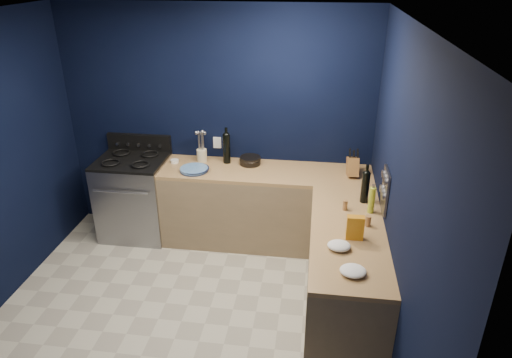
% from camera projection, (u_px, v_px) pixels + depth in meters
% --- Properties ---
extents(floor, '(3.50, 3.50, 0.02)m').
position_uv_depth(floor, '(181.00, 322.00, 4.19)').
color(floor, '#B3AF9C').
rests_on(floor, ground).
extents(ceiling, '(3.50, 3.50, 0.02)m').
position_uv_depth(ceiling, '(154.00, 20.00, 3.06)').
color(ceiling, silver).
rests_on(ceiling, ground).
extents(wall_back, '(3.50, 0.02, 2.60)m').
position_uv_depth(wall_back, '(217.00, 124.00, 5.20)').
color(wall_back, black).
rests_on(wall_back, ground).
extents(wall_right, '(0.02, 3.50, 2.60)m').
position_uv_depth(wall_right, '(399.00, 209.00, 3.41)').
color(wall_right, black).
rests_on(wall_right, ground).
extents(cab_back, '(2.30, 0.63, 0.86)m').
position_uv_depth(cab_back, '(266.00, 208.00, 5.21)').
color(cab_back, '#836C4D').
rests_on(cab_back, floor).
extents(top_back, '(2.30, 0.63, 0.04)m').
position_uv_depth(top_back, '(266.00, 172.00, 5.02)').
color(top_back, brown).
rests_on(top_back, cab_back).
extents(cab_right, '(0.63, 1.67, 0.86)m').
position_uv_depth(cab_right, '(344.00, 277.00, 4.08)').
color(cab_right, '#836C4D').
rests_on(cab_right, floor).
extents(top_right, '(0.63, 1.67, 0.04)m').
position_uv_depth(top_right, '(348.00, 234.00, 3.89)').
color(top_right, brown).
rests_on(top_right, cab_right).
extents(gas_range, '(0.76, 0.66, 0.92)m').
position_uv_depth(gas_range, '(136.00, 198.00, 5.37)').
color(gas_range, gray).
rests_on(gas_range, floor).
extents(oven_door, '(0.59, 0.02, 0.42)m').
position_uv_depth(oven_door, '(125.00, 212.00, 5.09)').
color(oven_door, black).
rests_on(oven_door, gas_range).
extents(cooktop, '(0.76, 0.66, 0.03)m').
position_uv_depth(cooktop, '(131.00, 161.00, 5.17)').
color(cooktop, black).
rests_on(cooktop, gas_range).
extents(backguard, '(0.76, 0.06, 0.20)m').
position_uv_depth(backguard, '(139.00, 143.00, 5.39)').
color(backguard, black).
rests_on(backguard, gas_range).
extents(spice_panel, '(0.02, 0.28, 0.38)m').
position_uv_depth(spice_panel, '(385.00, 190.00, 3.96)').
color(spice_panel, gray).
rests_on(spice_panel, wall_right).
extents(wall_outlet, '(0.09, 0.02, 0.13)m').
position_uv_depth(wall_outlet, '(217.00, 143.00, 5.28)').
color(wall_outlet, white).
rests_on(wall_outlet, wall_back).
extents(plate_stack, '(0.32, 0.32, 0.04)m').
position_uv_depth(plate_stack, '(194.00, 169.00, 4.99)').
color(plate_stack, '#3F6AA8').
rests_on(plate_stack, top_back).
extents(ramekin, '(0.12, 0.12, 0.04)m').
position_uv_depth(ramekin, '(175.00, 161.00, 5.20)').
color(ramekin, white).
rests_on(ramekin, top_back).
extents(utensil_crock, '(0.15, 0.15, 0.14)m').
position_uv_depth(utensil_crock, '(202.00, 155.00, 5.22)').
color(utensil_crock, beige).
rests_on(utensil_crock, top_back).
extents(wine_bottle_back, '(0.09, 0.09, 0.34)m').
position_uv_depth(wine_bottle_back, '(227.00, 149.00, 5.14)').
color(wine_bottle_back, black).
rests_on(wine_bottle_back, top_back).
extents(lemon_basket, '(0.25, 0.25, 0.09)m').
position_uv_depth(lemon_basket, '(250.00, 161.00, 5.15)').
color(lemon_basket, black).
rests_on(lemon_basket, top_back).
extents(knife_block, '(0.13, 0.24, 0.24)m').
position_uv_depth(knife_block, '(353.00, 167.00, 4.86)').
color(knife_block, brown).
rests_on(knife_block, top_back).
extents(wine_bottle_right, '(0.08, 0.08, 0.30)m').
position_uv_depth(wine_bottle_right, '(365.00, 188.00, 4.30)').
color(wine_bottle_right, black).
rests_on(wine_bottle_right, top_right).
extents(oil_bottle, '(0.06, 0.06, 0.25)m').
position_uv_depth(oil_bottle, '(372.00, 200.00, 4.13)').
color(oil_bottle, '#9AA725').
rests_on(oil_bottle, top_right).
extents(spice_jar_near, '(0.05, 0.05, 0.10)m').
position_uv_depth(spice_jar_near, '(345.00, 205.00, 4.20)').
color(spice_jar_near, olive).
rests_on(spice_jar_near, top_right).
extents(spice_jar_far, '(0.07, 0.07, 0.10)m').
position_uv_depth(spice_jar_far, '(368.00, 221.00, 3.95)').
color(spice_jar_far, olive).
rests_on(spice_jar_far, top_right).
extents(crouton_bag, '(0.14, 0.07, 0.21)m').
position_uv_depth(crouton_bag, '(355.00, 228.00, 3.74)').
color(crouton_bag, '#AF270B').
rests_on(crouton_bag, top_right).
extents(towel_front, '(0.22, 0.20, 0.06)m').
position_uv_depth(towel_front, '(339.00, 246.00, 3.63)').
color(towel_front, white).
rests_on(towel_front, top_right).
extents(towel_end, '(0.22, 0.20, 0.06)m').
position_uv_depth(towel_end, '(353.00, 271.00, 3.34)').
color(towel_end, white).
rests_on(towel_end, top_right).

